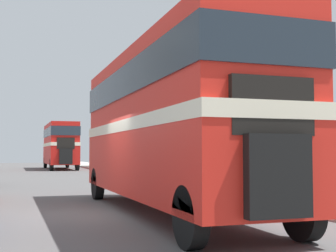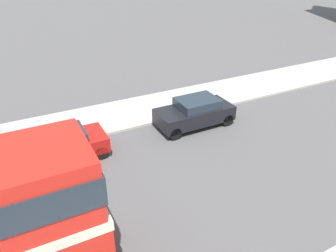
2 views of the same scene
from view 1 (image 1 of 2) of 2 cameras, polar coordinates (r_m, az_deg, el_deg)
The scene contains 8 objects.
ground_plane at distance 12.27m, azimuth -9.19°, elevation -10.60°, with size 120.00×120.00×0.00m, color #565454.
sidewalk_right at distance 14.93m, azimuth 17.64°, elevation -8.93°, with size 3.50×120.00×0.12m.
double_decker_bus at distance 12.20m, azimuth 0.03°, elevation 0.98°, with size 2.47×10.61×4.16m.
bus_distant at distance 44.71m, azimuth -12.99°, elevation -1.95°, with size 2.47×9.48×4.19m.
pedestrian_walking at distance 25.77m, azimuth 1.29°, elevation -4.51°, with size 0.31×0.31×1.55m.
bicycle_on_pavement at distance 33.55m, azimuth -4.09°, elevation -5.08°, with size 0.05×1.76×0.78m.
street_lamp at distance 12.64m, azimuth 18.08°, elevation 7.75°, with size 0.36×0.36×5.86m.
shop_building_block at distance 48.99m, azimuth 4.25°, elevation 0.22°, with size 16.12×8.03×9.01m.
Camera 1 is at (-2.01, -12.00, 1.59)m, focal length 50.00 mm.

